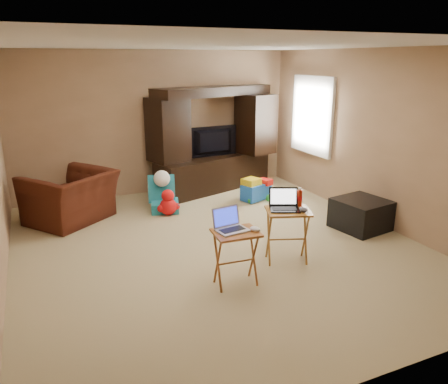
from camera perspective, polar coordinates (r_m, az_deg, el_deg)
name	(u,v)px	position (r m, az deg, el deg)	size (l,w,h in m)	color
floor	(218,246)	(5.75, -0.81, -7.09)	(5.50, 5.50, 0.00)	tan
ceiling	(217,45)	(5.25, -0.93, 18.64)	(5.50, 5.50, 0.00)	silver
wall_back	(157,123)	(7.93, -8.79, 8.88)	(5.00, 5.00, 0.00)	tan
wall_front	(377,230)	(3.13, 19.39, -4.69)	(5.00, 5.00, 0.00)	tan
wall_right	(376,138)	(6.73, 19.25, 6.68)	(5.50, 5.50, 0.00)	tan
window_pane	(313,115)	(7.89, 11.55, 9.79)	(1.20, 1.20, 0.00)	white
window_frame	(312,115)	(7.87, 11.43, 9.78)	(0.06, 1.14, 1.34)	white
entertainment_center	(214,140)	(7.98, -1.35, 6.87)	(2.30, 0.57, 1.88)	black
television	(215,142)	(7.95, -1.22, 6.54)	(0.95, 0.13, 0.55)	black
recliner	(71,197)	(6.88, -19.35, -0.66)	(1.15, 1.00, 0.75)	#4A1D0F
child_rocker	(165,194)	(7.00, -7.76, -0.27)	(0.43, 0.49, 0.57)	#186F85
plush_toy	(168,202)	(6.86, -7.32, -1.32)	(0.37, 0.31, 0.42)	red
push_toy	(256,189)	(7.53, 4.22, 0.43)	(0.54, 0.39, 0.41)	blue
ottoman	(361,214)	(6.56, 17.46, -2.79)	(0.67, 0.67, 0.43)	black
tray_table_left	(236,258)	(4.72, 1.56, -8.66)	(0.47, 0.38, 0.61)	#A16327
tray_table_right	(287,236)	(5.28, 8.25, -5.70)	(0.50, 0.40, 0.65)	#A76C28
laptop_left	(232,221)	(4.57, 1.10, -3.74)	(0.32, 0.27, 0.24)	#B0AFB4
laptop_right	(285,200)	(5.12, 7.96, -1.08)	(0.34, 0.28, 0.24)	black
mouse_left	(255,229)	(4.61, 4.11, -4.84)	(0.08, 0.12, 0.05)	silver
mouse_right	(304,210)	(5.13, 10.35, -2.27)	(0.08, 0.13, 0.05)	#3D3C41
water_bottle	(299,198)	(5.30, 9.82, -0.76)	(0.06, 0.06, 0.20)	#B5240B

